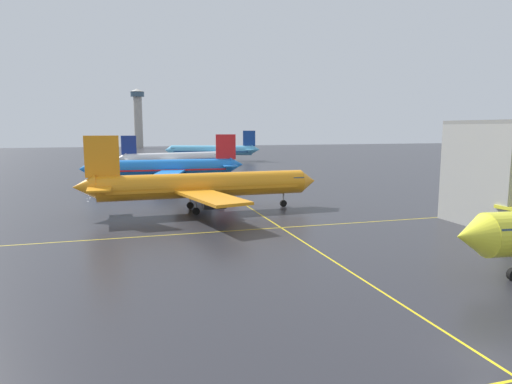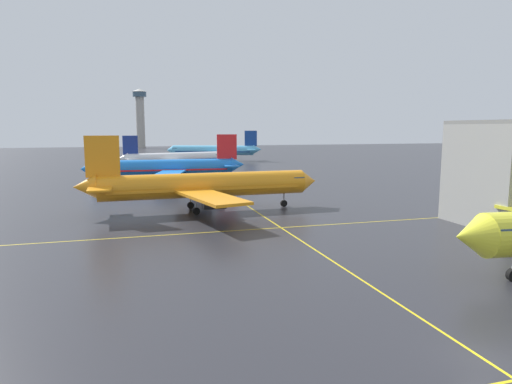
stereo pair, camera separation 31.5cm
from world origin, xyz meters
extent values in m
plane|color=#28282D|center=(0.00, 0.00, 0.00)|extent=(600.00, 600.00, 0.00)
cone|color=yellow|center=(7.81, 10.49, 4.03)|extent=(2.91, 3.90, 3.66)
cube|color=#385166|center=(10.06, 10.26, 4.57)|extent=(2.10, 3.60, 0.69)
cylinder|color=orange|center=(-7.28, 48.85, 4.04)|extent=(31.66, 4.59, 3.75)
cone|color=orange|center=(9.78, 49.31, 4.04)|extent=(2.66, 3.74, 3.67)
cone|color=orange|center=(-24.63, 48.39, 4.44)|extent=(3.25, 3.64, 3.56)
cube|color=orange|center=(-22.07, 48.46, 8.68)|extent=(4.74, 0.48, 5.92)
cube|color=orange|center=(-22.48, 45.48, 4.44)|extent=(3.29, 5.21, 0.24)
cube|color=orange|center=(-22.64, 51.40, 4.44)|extent=(3.29, 5.21, 0.24)
cube|color=orange|center=(-8.04, 40.44, 3.45)|extent=(8.45, 15.59, 0.39)
cube|color=orange|center=(-8.49, 57.21, 3.45)|extent=(7.73, 15.48, 0.39)
cylinder|color=#333338|center=(-6.94, 43.73, 2.17)|extent=(3.41, 2.16, 2.07)
cylinder|color=#333338|center=(-7.22, 53.99, 2.17)|extent=(3.41, 2.16, 2.07)
cube|color=#385166|center=(7.52, 49.25, 4.59)|extent=(1.87, 3.50, 0.69)
cube|color=orange|center=(-7.28, 48.85, 3.58)|extent=(29.13, 4.56, 0.36)
cylinder|color=#99999E|center=(5.54, 49.20, 1.63)|extent=(0.28, 0.28, 1.63)
cylinder|color=black|center=(5.54, 49.20, 0.54)|extent=(1.10, 0.47, 1.09)
cylinder|color=#99999E|center=(-9.18, 46.24, 1.63)|extent=(0.28, 0.28, 1.63)
cylinder|color=black|center=(-9.18, 46.24, 0.54)|extent=(1.10, 0.47, 1.09)
cylinder|color=#99999E|center=(-9.32, 51.36, 1.63)|extent=(0.28, 0.28, 1.63)
cylinder|color=black|center=(-9.32, 51.36, 0.54)|extent=(1.10, 0.47, 1.09)
cylinder|color=blue|center=(-10.90, 83.30, 3.91)|extent=(30.63, 5.27, 3.62)
cone|color=blue|center=(-27.36, 84.20, 3.91)|extent=(2.67, 3.68, 3.55)
cone|color=blue|center=(5.84, 82.38, 4.29)|extent=(3.23, 3.60, 3.44)
cube|color=red|center=(3.36, 82.52, 8.38)|extent=(4.58, 0.59, 5.72)
cube|color=blue|center=(3.99, 85.35, 4.29)|extent=(3.31, 5.11, 0.23)
cube|color=blue|center=(3.68, 79.64, 4.29)|extent=(3.31, 5.11, 0.23)
cube|color=blue|center=(-9.51, 91.33, 3.33)|extent=(7.10, 14.88, 0.38)
cube|color=blue|center=(-10.39, 75.16, 3.33)|extent=(8.51, 15.09, 0.38)
cylinder|color=blue|center=(-10.82, 88.25, 2.10)|extent=(3.34, 2.17, 2.00)
cylinder|color=blue|center=(-11.36, 78.36, 2.10)|extent=(3.34, 2.17, 2.00)
cube|color=#385166|center=(-25.17, 84.08, 4.43)|extent=(1.89, 3.42, 0.67)
cube|color=red|center=(-10.90, 83.30, 3.45)|extent=(28.20, 5.18, 0.34)
cylinder|color=#99999E|center=(-23.27, 83.97, 1.57)|extent=(0.27, 0.27, 1.57)
cylinder|color=black|center=(-23.27, 83.97, 0.52)|extent=(1.07, 0.49, 1.05)
cylinder|color=#99999E|center=(-8.87, 85.67, 1.57)|extent=(0.27, 0.27, 1.57)
cylinder|color=black|center=(-8.87, 85.67, 0.52)|extent=(1.07, 0.49, 1.05)
cylinder|color=#99999E|center=(-9.14, 80.72, 1.57)|extent=(0.27, 0.27, 1.57)
cylinder|color=black|center=(-9.14, 80.72, 0.52)|extent=(1.07, 0.49, 1.05)
cylinder|color=white|center=(-4.79, 118.15, 3.66)|extent=(28.56, 9.71, 3.39)
cone|color=white|center=(10.24, 121.62, 3.66)|extent=(3.00, 3.76, 3.32)
cone|color=white|center=(-20.08, 114.62, 4.01)|extent=(3.50, 3.78, 3.22)
cube|color=navy|center=(-17.82, 115.15, 7.85)|extent=(4.24, 1.27, 5.35)
cube|color=white|center=(-17.66, 112.44, 4.01)|extent=(3.82, 5.16, 0.21)
cube|color=white|center=(-18.86, 117.65, 4.01)|extent=(3.82, 5.16, 0.21)
cube|color=white|center=(-3.96, 110.57, 3.12)|extent=(9.85, 14.08, 0.36)
cube|color=white|center=(-7.36, 125.33, 3.12)|extent=(4.87, 13.45, 0.36)
cylinder|color=navy|center=(-3.58, 113.67, 1.96)|extent=(3.37, 2.51, 1.87)
cylinder|color=navy|center=(-5.66, 122.71, 1.96)|extent=(3.37, 2.51, 1.87)
cube|color=#385166|center=(8.24, 121.16, 4.15)|extent=(2.26, 3.40, 0.62)
cube|color=navy|center=(-4.79, 118.15, 3.23)|extent=(26.34, 9.23, 0.32)
cylinder|color=#99999E|center=(6.50, 120.76, 1.47)|extent=(0.25, 0.25, 1.47)
cylinder|color=black|center=(6.50, 120.76, 0.49)|extent=(1.05, 0.61, 0.98)
cylinder|color=#99999E|center=(-6.01, 115.49, 1.47)|extent=(0.25, 0.25, 1.47)
cylinder|color=black|center=(-6.01, 115.49, 0.49)|extent=(1.05, 0.61, 0.98)
cylinder|color=#99999E|center=(-7.05, 120.01, 1.47)|extent=(0.25, 0.25, 1.47)
cylinder|color=black|center=(-7.05, 120.01, 0.49)|extent=(1.05, 0.61, 0.98)
cylinder|color=#5BB7E5|center=(13.46, 154.66, 4.05)|extent=(30.99, 14.25, 3.75)
cone|color=#5BB7E5|center=(-2.60, 160.46, 4.05)|extent=(3.66, 4.33, 3.68)
cone|color=#5BB7E5|center=(29.80, 148.76, 4.44)|extent=(4.18, 4.42, 3.56)
cube|color=navy|center=(27.39, 149.63, 8.69)|extent=(4.58, 1.94, 5.92)
cube|color=#5BB7E5|center=(28.86, 152.25, 4.44)|extent=(4.71, 5.90, 0.24)
cube|color=#5BB7E5|center=(26.85, 146.68, 4.44)|extent=(4.71, 5.90, 0.24)
cube|color=#5BB7E5|center=(17.24, 162.22, 3.46)|extent=(7.11, 15.37, 0.39)
cube|color=#5BB7E5|center=(11.54, 146.43, 3.46)|extent=(12.17, 15.29, 0.39)
cylinder|color=#5BB7E5|center=(15.02, 159.56, 2.17)|extent=(3.86, 3.09, 2.07)
cylinder|color=#5BB7E5|center=(11.53, 149.90, 2.17)|extent=(3.86, 3.09, 2.07)
cube|color=#385166|center=(-0.47, 159.69, 4.59)|extent=(2.84, 3.85, 0.69)
cube|color=navy|center=(13.46, 154.66, 3.58)|extent=(28.62, 13.43, 0.36)
cylinder|color=#99999E|center=(1.39, 159.02, 1.63)|extent=(0.28, 0.28, 1.63)
cylinder|color=black|center=(1.39, 159.02, 0.54)|extent=(1.17, 0.79, 1.09)
cylinder|color=#99999E|center=(16.19, 156.40, 1.63)|extent=(0.28, 0.28, 1.63)
cylinder|color=black|center=(16.19, 156.40, 0.54)|extent=(1.17, 0.79, 1.09)
cylinder|color=#99999E|center=(14.45, 151.58, 1.63)|extent=(0.28, 0.28, 1.63)
cylinder|color=black|center=(14.45, 151.58, 0.54)|extent=(1.17, 0.79, 1.09)
cube|color=yellow|center=(0.00, 34.56, 0.00)|extent=(123.40, 0.20, 0.01)
cube|color=yellow|center=(0.00, 16.28, 0.00)|extent=(0.20, 80.44, 0.01)
cylinder|color=#ADA89E|center=(-10.17, 277.26, 15.97)|extent=(5.20, 5.20, 31.94)
cylinder|color=#385166|center=(-10.17, 277.26, 33.54)|extent=(8.40, 8.40, 3.20)
cone|color=#ADA89E|center=(-10.17, 277.26, 36.04)|extent=(8.82, 8.82, 1.80)
camera|label=1|loc=(-18.86, -18.67, 12.71)|focal=31.49mm
camera|label=2|loc=(-18.56, -18.76, 12.71)|focal=31.49mm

